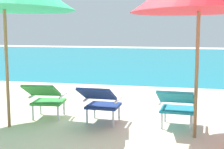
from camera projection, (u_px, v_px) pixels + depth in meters
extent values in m
plane|color=beige|center=(140.00, 84.00, 9.47)|extent=(40.00, 40.00, 0.00)
cube|color=teal|center=(163.00, 58.00, 17.79)|extent=(40.00, 18.00, 0.01)
cube|color=#338E3D|center=(49.00, 102.00, 5.84)|extent=(0.58, 0.56, 0.04)
cube|color=#338E3D|center=(42.00, 91.00, 5.44)|extent=(0.58, 0.57, 0.27)
cylinder|color=silver|center=(41.00, 107.00, 6.09)|extent=(0.04, 0.04, 0.26)
cylinder|color=silver|center=(64.00, 108.00, 6.04)|extent=(0.04, 0.04, 0.26)
cylinder|color=silver|center=(33.00, 113.00, 5.67)|extent=(0.04, 0.04, 0.26)
cylinder|color=silver|center=(58.00, 114.00, 5.63)|extent=(0.04, 0.04, 0.26)
cube|color=silver|center=(34.00, 95.00, 5.85)|extent=(0.09, 0.50, 0.03)
cube|color=silver|center=(63.00, 95.00, 5.79)|extent=(0.09, 0.50, 0.03)
cube|color=navy|center=(103.00, 106.00, 5.54)|extent=(0.53, 0.51, 0.04)
cube|color=navy|center=(97.00, 94.00, 5.15)|extent=(0.53, 0.53, 0.27)
cylinder|color=silver|center=(95.00, 111.00, 5.82)|extent=(0.04, 0.04, 0.26)
cylinder|color=silver|center=(119.00, 112.00, 5.71)|extent=(0.04, 0.04, 0.26)
cylinder|color=silver|center=(87.00, 117.00, 5.41)|extent=(0.04, 0.04, 0.26)
cylinder|color=silver|center=(113.00, 119.00, 5.31)|extent=(0.04, 0.04, 0.26)
cube|color=silver|center=(88.00, 98.00, 5.59)|extent=(0.04, 0.50, 0.03)
cube|color=silver|center=(119.00, 99.00, 5.46)|extent=(0.04, 0.50, 0.03)
cube|color=teal|center=(178.00, 109.00, 5.29)|extent=(0.54, 0.53, 0.04)
cube|color=teal|center=(176.00, 97.00, 4.90)|extent=(0.55, 0.54, 0.27)
cylinder|color=silver|center=(165.00, 114.00, 5.57)|extent=(0.04, 0.04, 0.26)
cylinder|color=silver|center=(192.00, 116.00, 5.45)|extent=(0.04, 0.04, 0.26)
cylinder|color=silver|center=(162.00, 121.00, 5.17)|extent=(0.04, 0.04, 0.26)
cylinder|color=silver|center=(191.00, 123.00, 5.05)|extent=(0.04, 0.04, 0.26)
cube|color=silver|center=(161.00, 101.00, 5.34)|extent=(0.06, 0.50, 0.03)
cube|color=silver|center=(195.00, 103.00, 5.20)|extent=(0.06, 0.50, 0.03)
cylinder|color=olive|center=(7.00, 68.00, 5.18)|extent=(0.05, 0.05, 1.88)
cylinder|color=olive|center=(197.00, 75.00, 4.66)|extent=(0.05, 0.05, 1.82)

